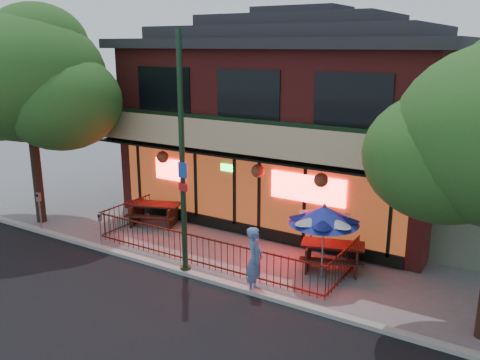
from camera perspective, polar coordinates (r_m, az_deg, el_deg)
The scene contains 12 objects.
ground at distance 15.78m, azimuth -5.23°, elevation -9.77°, with size 80.00×80.00×0.00m, color gray.
curb at distance 15.39m, azimuth -6.37°, elevation -10.21°, with size 80.00×0.25×0.12m, color #999993.
restaurant_building at distance 20.59m, azimuth 6.55°, elevation 8.01°, with size 12.96×9.49×8.05m.
patio_fence at distance 15.90m, azimuth -4.19°, elevation -7.07°, with size 8.44×2.62×1.00m.
street_light at distance 14.43m, azimuth -6.47°, elevation 1.10°, with size 0.43×0.32×7.00m.
street_tree_left at distance 20.02m, azimuth -22.62°, elevation 11.23°, with size 5.60×5.60×8.05m.
picnic_table_left at distance 19.45m, azimuth -9.53°, elevation -3.38°, with size 2.27×2.02×0.81m.
picnic_table_right at distance 15.72m, azimuth 10.36°, elevation -7.96°, with size 2.22×1.95×0.80m.
patio_umbrella at distance 14.51m, azimuth 9.42°, elevation -3.89°, with size 2.00×2.00×2.28m.
pedestrian at distance 13.93m, azimuth 1.67°, elevation -8.95°, with size 0.69×0.45×1.88m, color #5271A4.
parking_meter_near at distance 17.41m, azimuth -15.42°, elevation -4.90°, with size 0.13×0.12×1.22m.
parking_meter_far at distance 19.51m, azimuth -21.60°, elevation -2.71°, with size 0.15×0.14×1.50m.
Camera 1 is at (8.72, -11.38, 6.59)m, focal length 38.00 mm.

